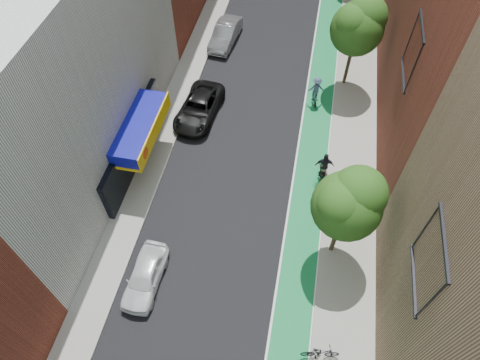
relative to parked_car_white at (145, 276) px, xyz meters
The scene contains 13 objects.
bike_lane 21.16m from the parked_car_white, 68.68° to the left, with size 2.00×68.00×0.01m, color #167D3E.
sidewalk_left 19.85m from the parked_car_white, 96.68° to the left, with size 2.00×68.00×0.15m, color gray.
sidewalk_right 22.19m from the parked_car_white, 62.65° to the left, with size 3.00×68.00×0.15m, color gray.
building_left_white 11.88m from the parked_car_white, 133.49° to the left, with size 8.00×20.00×12.00m, color silver.
tree_near 10.82m from the parked_car_white, 21.74° to the left, with size 3.40×3.36×6.42m.
tree_mid 20.47m from the parked_car_white, 62.22° to the left, with size 3.55×3.53×6.74m.
parked_car_white is the anchor object (origin of this frame).
parked_car_black 12.46m from the parked_car_white, 91.62° to the left, with size 2.38×5.15×1.43m, color black.
parked_car_silver 21.00m from the parked_car_white, 91.00° to the left, with size 1.61×4.62×1.52m, color gray.
cyclist_lane_near 11.98m from the parked_car_white, 45.82° to the left, with size 0.79×1.51×1.91m.
cyclist_lane_mid 11.94m from the parked_car_white, 45.34° to the left, with size 1.15×1.81×2.24m.
cyclist_lane_far 16.98m from the parked_car_white, 64.49° to the left, with size 1.25×1.68×2.11m.
parked_bike_mid 9.32m from the parked_car_white, 12.74° to the right, with size 0.51×1.81×1.09m, color black.
Camera 1 is at (2.84, -1.75, 21.05)m, focal length 32.00 mm.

